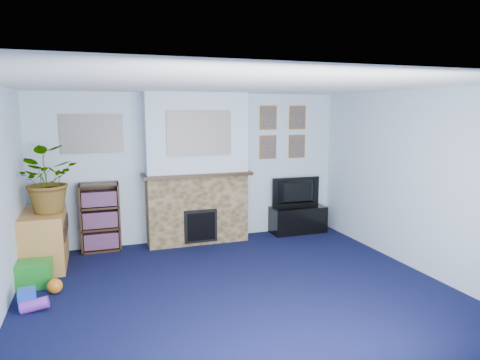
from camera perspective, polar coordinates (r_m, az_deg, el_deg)
name	(u,v)px	position (r m, az deg, el deg)	size (l,w,h in m)	color
floor	(238,291)	(5.25, -0.27, -14.58)	(5.00, 4.50, 0.01)	#0D1034
ceiling	(238,85)	(4.81, -0.29, 12.59)	(5.00, 4.50, 0.01)	white
wall_back	(194,168)	(7.03, -6.16, 1.66)	(5.00, 0.04, 2.40)	silver
wall_front	(348,253)	(2.91, 14.23, -9.41)	(5.00, 0.04, 2.40)	silver
wall_right	(416,181)	(6.15, 22.37, -0.06)	(0.04, 4.50, 2.40)	silver
chimney_breast	(197,170)	(6.84, -5.78, 1.31)	(1.72, 0.50, 2.40)	brown
collage_main	(199,133)	(6.58, -5.44, 6.23)	(1.00, 0.03, 0.68)	gray
collage_left	(92,134)	(6.79, -19.14, 5.86)	(0.90, 0.03, 0.58)	gray
portrait_tl	(268,118)	(7.35, 3.80, 8.27)	(0.30, 0.03, 0.40)	brown
portrait_tr	(297,118)	(7.58, 7.67, 8.24)	(0.30, 0.03, 0.40)	brown
portrait_bl	(268,147)	(7.38, 3.75, 4.39)	(0.30, 0.03, 0.40)	brown
portrait_br	(297,146)	(7.60, 7.59, 4.47)	(0.30, 0.03, 0.40)	brown
tv_stand	(298,220)	(7.62, 7.72, -5.27)	(0.96, 0.41, 0.46)	black
television	(298,192)	(7.53, 7.73, -1.65)	(0.88, 0.12, 0.51)	black
bookshelf	(100,219)	(6.85, -18.13, -4.91)	(0.58, 0.28, 1.05)	#311E11
sideboard	(44,242)	(6.47, -24.63, -7.49)	(0.55, 0.99, 0.77)	#B87C3B
potted_plant	(43,180)	(6.24, -24.74, 0.00)	(0.79, 0.69, 0.88)	#26661E
mantel_clock	(192,169)	(6.77, -6.38, 1.53)	(0.10, 0.06, 0.14)	gold
mantel_candle	(215,167)	(6.86, -3.34, 1.76)	(0.05, 0.05, 0.17)	#B2BFC6
mantel_teddy	(159,170)	(6.68, -10.76, 1.28)	(0.14, 0.14, 0.14)	gray
mantel_can	(242,167)	(6.99, 0.24, 1.75)	(0.06, 0.06, 0.12)	blue
green_crate	(34,275)	(5.90, -25.72, -11.33)	(0.39, 0.31, 0.31)	#198C26
toy_ball	(55,286)	(5.59, -23.46, -12.83)	(0.18, 0.18, 0.18)	orange
toy_block	(27,299)	(5.31, -26.50, -13.99)	(0.18, 0.18, 0.22)	blue
toy_tube	(35,305)	(5.23, -25.71, -14.79)	(0.13, 0.13, 0.28)	purple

